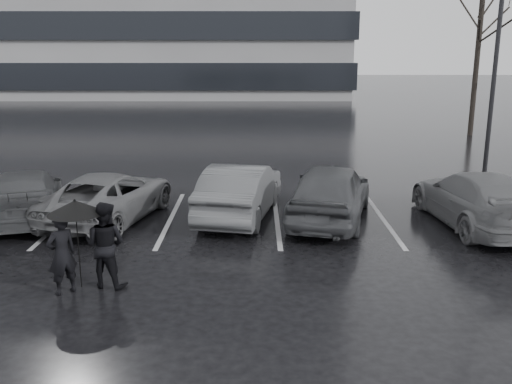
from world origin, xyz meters
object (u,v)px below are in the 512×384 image
at_px(car_west_c, 25,194).
at_px(lamp_post, 495,66).
at_px(pedestrian_left, 62,254).
at_px(car_west_a, 240,190).
at_px(car_main, 330,192).
at_px(car_east, 477,199).
at_px(tree_north, 478,50).
at_px(pedestrian_right, 105,245).
at_px(car_west_b, 109,196).

relative_size(car_west_c, lamp_post, 0.53).
distance_m(pedestrian_left, lamp_post, 14.68).
xyz_separation_m(car_west_a, pedestrian_left, (-3.11, -4.88, 0.04)).
height_order(car_main, car_east, car_main).
height_order(lamp_post, tree_north, tree_north).
relative_size(car_main, pedestrian_right, 2.72).
bearing_deg(car_west_a, pedestrian_left, 68.60).
distance_m(pedestrian_right, lamp_post, 13.92).
distance_m(car_west_a, pedestrian_right, 5.14).
relative_size(car_west_a, tree_north, 0.51).
distance_m(lamp_post, tree_north, 10.75).
distance_m(car_west_b, pedestrian_right, 4.39).
xyz_separation_m(car_west_c, car_east, (11.61, -0.65, 0.05)).
bearing_deg(car_west_b, lamp_post, -145.49).
distance_m(car_west_a, tree_north, 18.63).
height_order(pedestrian_right, tree_north, tree_north).
xyz_separation_m(pedestrian_right, lamp_post, (10.50, 8.64, 2.99)).
bearing_deg(car_east, car_west_a, -12.76).
bearing_deg(car_west_b, pedestrian_right, 117.04).
distance_m(car_east, pedestrian_left, 9.96).
xyz_separation_m(car_main, lamp_post, (5.75, 4.42, 3.05)).
height_order(car_west_c, pedestrian_right, pedestrian_right).
xyz_separation_m(car_main, car_west_b, (-5.76, 0.05, -0.13)).
distance_m(car_main, lamp_post, 7.87).
distance_m(car_west_b, pedestrian_left, 4.61).
distance_m(car_east, lamp_post, 6.17).
xyz_separation_m(car_west_b, lamp_post, (11.51, 4.38, 3.18)).
bearing_deg(lamp_post, car_west_b, -159.18).
bearing_deg(car_main, car_west_a, 7.16).
distance_m(pedestrian_right, tree_north, 23.61).
relative_size(car_west_b, pedestrian_right, 2.77).
xyz_separation_m(pedestrian_left, lamp_post, (11.21, 8.98, 3.05)).
xyz_separation_m(car_west_a, car_west_c, (-5.64, -0.14, -0.08)).
bearing_deg(lamp_post, car_east, -113.50).
xyz_separation_m(car_west_b, pedestrian_left, (0.31, -4.60, 0.12)).
bearing_deg(car_west_c, pedestrian_right, 108.58).
relative_size(car_west_c, tree_north, 0.52).
bearing_deg(pedestrian_right, pedestrian_left, 39.93).
xyz_separation_m(car_west_a, car_west_b, (-3.41, -0.28, -0.08)).
xyz_separation_m(car_west_b, pedestrian_right, (1.01, -4.26, 0.19)).
distance_m(pedestrian_left, tree_north, 24.31).
distance_m(car_west_c, tree_north, 22.62).
distance_m(car_west_c, car_east, 11.63).
xyz_separation_m(car_main, car_west_c, (-7.98, 0.19, -0.12)).
height_order(pedestrian_left, pedestrian_right, pedestrian_right).
relative_size(car_west_b, lamp_post, 0.55).
xyz_separation_m(car_west_b, tree_north, (14.78, 14.61, 3.62)).
height_order(car_west_a, car_west_c, car_west_a).
bearing_deg(pedestrian_left, car_west_a, -165.36).
distance_m(car_west_a, car_west_c, 5.64).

